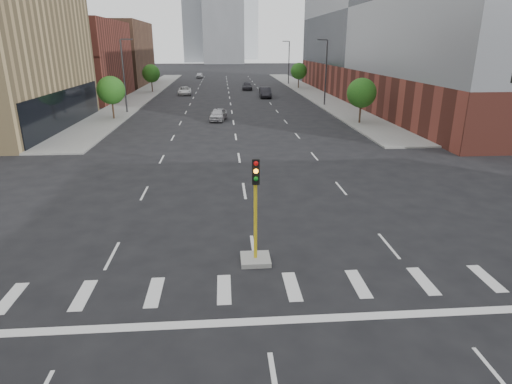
{
  "coord_description": "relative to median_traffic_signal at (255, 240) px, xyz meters",
  "views": [
    {
      "loc": [
        -1.18,
        -6.59,
        8.45
      ],
      "look_at": [
        0.14,
        10.51,
        2.5
      ],
      "focal_mm": 30.0,
      "sensor_mm": 36.0,
      "label": 1
    }
  ],
  "objects": [
    {
      "name": "sidewalk_left_far",
      "position": [
        -15.0,
        65.03,
        -0.9
      ],
      "size": [
        5.0,
        92.0,
        0.15
      ],
      "primitive_type": "cube",
      "color": "gray",
      "rests_on": "ground"
    },
    {
      "name": "sidewalk_right_far",
      "position": [
        15.0,
        65.03,
        -0.9
      ],
      "size": [
        5.0,
        92.0,
        0.15
      ],
      "primitive_type": "cube",
      "color": "gray",
      "rests_on": "ground"
    },
    {
      "name": "building_left_far_a",
      "position": [
        -27.5,
        57.03,
        5.03
      ],
      "size": [
        20.0,
        22.0,
        12.0
      ],
      "primitive_type": "cube",
      "color": "brown",
      "rests_on": "ground"
    },
    {
      "name": "building_left_far_b",
      "position": [
        -27.5,
        83.03,
        5.53
      ],
      "size": [
        20.0,
        24.0,
        13.0
      ],
      "primitive_type": "cube",
      "color": "brown",
      "rests_on": "ground"
    },
    {
      "name": "building_right_main",
      "position": [
        29.5,
        51.03,
        10.03
      ],
      "size": [
        24.0,
        70.0,
        22.0
      ],
      "color": "brown",
      "rests_on": "ground"
    },
    {
      "name": "tower_mid",
      "position": [
        0.0,
        191.03,
        21.03
      ],
      "size": [
        18.0,
        18.0,
        44.0
      ],
      "primitive_type": "cube",
      "color": "slate",
      "rests_on": "ground"
    },
    {
      "name": "median_traffic_signal",
      "position": [
        0.0,
        0.0,
        0.0
      ],
      "size": [
        1.2,
        1.2,
        4.4
      ],
      "color": "#999993",
      "rests_on": "ground"
    },
    {
      "name": "streetlight_right_a",
      "position": [
        13.41,
        46.03,
        4.04
      ],
      "size": [
        1.6,
        0.22,
        9.07
      ],
      "color": "#2D2D30",
      "rests_on": "ground"
    },
    {
      "name": "streetlight_right_b",
      "position": [
        13.41,
        81.03,
        4.04
      ],
      "size": [
        1.6,
        0.22,
        9.07
      ],
      "color": "#2D2D30",
      "rests_on": "ground"
    },
    {
      "name": "streetlight_left",
      "position": [
        -13.41,
        41.03,
        4.04
      ],
      "size": [
        1.6,
        0.22,
        9.07
      ],
      "color": "#2D2D30",
      "rests_on": "ground"
    },
    {
      "name": "tree_left_near",
      "position": [
        -14.0,
        36.03,
        2.42
      ],
      "size": [
        3.2,
        3.2,
        4.85
      ],
      "color": "#382619",
      "rests_on": "ground"
    },
    {
      "name": "tree_left_far",
      "position": [
        -14.0,
        66.03,
        2.42
      ],
      "size": [
        3.2,
        3.2,
        4.85
      ],
      "color": "#382619",
      "rests_on": "ground"
    },
    {
      "name": "tree_right_near",
      "position": [
        14.0,
        31.03,
        2.42
      ],
      "size": [
        3.2,
        3.2,
        4.85
      ],
      "color": "#382619",
      "rests_on": "ground"
    },
    {
      "name": "tree_right_far",
      "position": [
        14.0,
        71.03,
        2.42
      ],
      "size": [
        3.2,
        3.2,
        4.85
      ],
      "color": "#382619",
      "rests_on": "ground"
    },
    {
      "name": "car_near_left",
      "position": [
        -1.73,
        34.51,
        -0.26
      ],
      "size": [
        2.3,
        4.37,
        1.42
      ],
      "primitive_type": "imported",
      "rotation": [
        0.0,
        0.0,
        -0.16
      ],
      "color": "#AFAEB3",
      "rests_on": "ground"
    },
    {
      "name": "car_mid_right",
      "position": [
        5.92,
        56.6,
        -0.14
      ],
      "size": [
        1.85,
        5.08,
        1.66
      ],
      "primitive_type": "imported",
      "rotation": [
        0.0,
        0.0,
        -0.02
      ],
      "color": "black",
      "rests_on": "ground"
    },
    {
      "name": "car_far_left",
      "position": [
        -7.77,
        61.76,
        -0.29
      ],
      "size": [
        2.55,
        5.02,
        1.36
      ],
      "primitive_type": "imported",
      "rotation": [
        0.0,
        0.0,
        0.06
      ],
      "color": "silver",
      "rests_on": "ground"
    },
    {
      "name": "car_deep_right",
      "position": [
        3.68,
        69.48,
        -0.29
      ],
      "size": [
        2.14,
        4.77,
        1.36
      ],
      "primitive_type": "imported",
      "rotation": [
        0.0,
        0.0,
        -0.05
      ],
      "color": "#222227",
      "rests_on": "ground"
    },
    {
      "name": "car_distant",
      "position": [
        -7.0,
        100.58,
        -0.27
      ],
      "size": [
        1.81,
        4.19,
        1.41
      ],
      "primitive_type": "imported",
      "rotation": [
        0.0,
        0.0,
        -0.04
      ],
      "color": "#B9BABE",
      "rests_on": "ground"
    }
  ]
}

